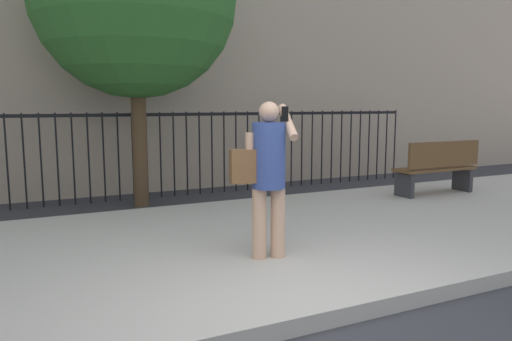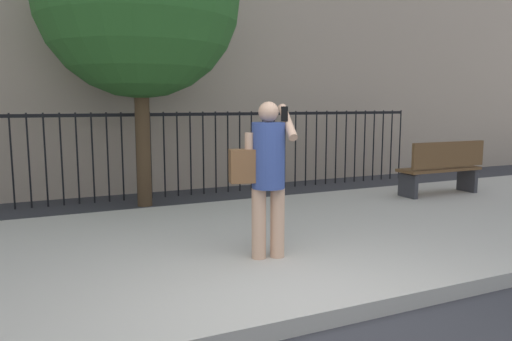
# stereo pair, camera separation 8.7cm
# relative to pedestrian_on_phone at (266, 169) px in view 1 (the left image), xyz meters

# --- Properties ---
(ground_plane) EXTENTS (60.00, 60.00, 0.00)m
(ground_plane) POSITION_rel_pedestrian_on_phone_xyz_m (-0.30, -1.40, -1.09)
(ground_plane) COLOR #333338
(sidewalk) EXTENTS (28.00, 4.40, 0.15)m
(sidewalk) POSITION_rel_pedestrian_on_phone_xyz_m (-0.30, 0.80, -1.01)
(sidewalk) COLOR #B2ADA3
(sidewalk) RESTS_ON ground
(iron_fence) EXTENTS (12.03, 0.04, 1.60)m
(iron_fence) POSITION_rel_pedestrian_on_phone_xyz_m (-0.30, 4.50, -0.07)
(iron_fence) COLOR black
(iron_fence) RESTS_ON ground
(pedestrian_on_phone) EXTENTS (0.70, 0.48, 1.62)m
(pedestrian_on_phone) POSITION_rel_pedestrian_on_phone_xyz_m (0.00, 0.00, 0.00)
(pedestrian_on_phone) COLOR tan
(pedestrian_on_phone) RESTS_ON sidewalk
(street_bench) EXTENTS (1.60, 0.45, 0.95)m
(street_bench) POSITION_rel_pedestrian_on_phone_xyz_m (4.37, 1.87, -0.44)
(street_bench) COLOR brown
(street_bench) RESTS_ON sidewalk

